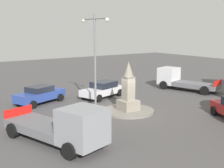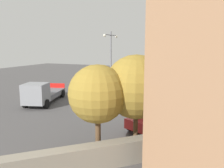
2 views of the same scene
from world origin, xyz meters
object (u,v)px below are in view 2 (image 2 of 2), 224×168
(monument, at_px, (119,88))
(streetlamp, at_px, (111,58))
(car_red_passing, at_px, (153,118))
(tree_near_wall, at_px, (98,94))
(car_blue_parked_left, at_px, (105,84))
(tree_mid_cluster, at_px, (136,87))
(truck_grey_waiting, at_px, (42,94))
(car_white_near_island, at_px, (143,88))
(truck_white_far_side, at_px, (222,94))

(monument, xyz_separation_m, streetlamp, (-1.87, -1.65, 2.79))
(car_red_passing, bearing_deg, tree_near_wall, -18.18)
(monument, bearing_deg, car_blue_parked_left, -145.20)
(tree_near_wall, xyz_separation_m, tree_mid_cluster, (-1.44, 1.53, 0.23))
(monument, xyz_separation_m, truck_grey_waiting, (3.33, -6.71, -0.52))
(streetlamp, distance_m, car_white_near_island, 5.54)
(streetlamp, distance_m, car_red_passing, 10.56)
(streetlamp, height_order, truck_grey_waiting, streetlamp)
(truck_grey_waiting, bearing_deg, truck_white_far_side, 113.52)
(truck_grey_waiting, xyz_separation_m, tree_near_wall, (7.56, 9.72, 2.24))
(truck_white_far_side, height_order, tree_mid_cluster, tree_mid_cluster)
(tree_near_wall, distance_m, tree_mid_cluster, 2.11)
(car_white_near_island, xyz_separation_m, truck_grey_waiting, (8.41, -7.78, 0.30))
(streetlamp, distance_m, tree_near_wall, 13.64)
(monument, relative_size, car_red_passing, 0.81)
(monument, distance_m, streetlamp, 3.74)
(tree_near_wall, bearing_deg, truck_grey_waiting, -127.88)
(streetlamp, height_order, car_red_passing, streetlamp)
(tree_near_wall, bearing_deg, streetlamp, -159.94)
(truck_grey_waiting, bearing_deg, car_blue_parked_left, 165.86)
(streetlamp, distance_m, tree_mid_cluster, 12.94)
(streetlamp, bearing_deg, tree_mid_cluster, 28.64)
(monument, distance_m, car_white_near_island, 5.25)
(streetlamp, bearing_deg, car_red_passing, 39.70)
(truck_white_far_side, bearing_deg, streetlamp, -80.72)
(monument, xyz_separation_m, car_white_near_island, (-5.08, 1.07, -0.82))
(streetlamp, xyz_separation_m, truck_grey_waiting, (5.21, -5.06, -3.31))
(monument, xyz_separation_m, tree_mid_cluster, (9.46, 4.54, 1.94))
(streetlamp, height_order, truck_white_far_side, streetlamp)
(tree_mid_cluster, bearing_deg, tree_near_wall, -46.76)
(truck_grey_waiting, height_order, tree_mid_cluster, tree_mid_cluster)
(truck_white_far_side, xyz_separation_m, tree_near_wall, (14.58, -6.39, 2.32))
(monument, height_order, car_white_near_island, monument)
(truck_white_far_side, distance_m, tree_mid_cluster, 14.24)
(car_red_passing, bearing_deg, car_white_near_island, -161.52)
(truck_white_far_side, bearing_deg, tree_near_wall, -23.67)
(car_red_passing, bearing_deg, streetlamp, -140.30)
(truck_white_far_side, bearing_deg, tree_mid_cluster, -20.31)
(monument, bearing_deg, tree_near_wall, 15.47)
(car_red_passing, height_order, tree_mid_cluster, tree_mid_cluster)
(car_white_near_island, relative_size, car_blue_parked_left, 0.98)
(streetlamp, relative_size, car_white_near_island, 1.59)
(truck_white_far_side, bearing_deg, monument, -68.63)
(truck_white_far_side, relative_size, tree_near_wall, 1.32)
(car_red_passing, xyz_separation_m, truck_grey_waiting, (-2.44, -11.41, 0.27))
(car_white_near_island, height_order, tree_mid_cluster, tree_mid_cluster)
(streetlamp, relative_size, car_red_passing, 1.62)
(streetlamp, relative_size, car_blue_parked_left, 1.56)
(streetlamp, xyz_separation_m, tree_near_wall, (12.77, 4.66, -1.07))
(monument, bearing_deg, truck_white_far_side, 111.37)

